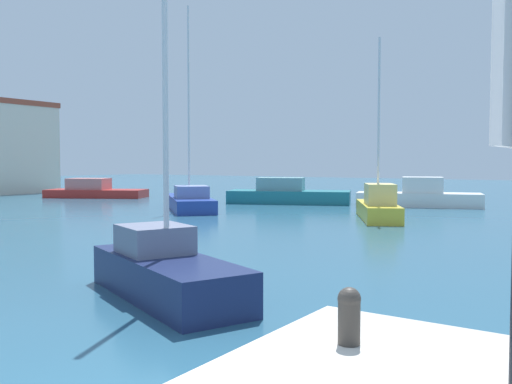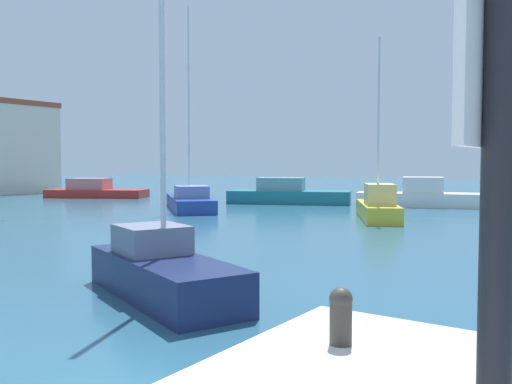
% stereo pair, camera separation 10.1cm
% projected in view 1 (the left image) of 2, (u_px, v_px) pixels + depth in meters
% --- Properties ---
extents(water, '(160.00, 160.00, 0.00)m').
position_uv_depth(water, '(79.00, 218.00, 29.14)').
color(water, '#285670').
rests_on(water, ground).
extents(mooring_bollard, '(0.24, 0.24, 0.58)m').
position_uv_depth(mooring_bollard, '(349.00, 313.00, 5.55)').
color(mooring_bollard, '#38332D').
rests_on(mooring_bollard, pier_quay).
extents(sailboat_blue_behind_lamppost, '(7.56, 7.89, 12.60)m').
position_uv_depth(sailboat_blue_behind_lamppost, '(190.00, 200.00, 34.44)').
color(sailboat_blue_behind_lamppost, '#233D93').
rests_on(sailboat_blue_behind_lamppost, water).
extents(sailboat_yellow_distant_north, '(6.53, 4.57, 9.34)m').
position_uv_depth(sailboat_yellow_distant_north, '(378.00, 206.00, 28.41)').
color(sailboat_yellow_distant_north, gold).
rests_on(sailboat_yellow_distant_north, water).
extents(motorboat_red_near_pier, '(6.31, 8.58, 1.61)m').
position_uv_depth(motorboat_red_near_pier, '(94.00, 191.00, 46.41)').
color(motorboat_red_near_pier, '#B22823').
rests_on(motorboat_red_near_pier, water).
extents(sailboat_navy_center_channel, '(3.48, 5.26, 7.86)m').
position_uv_depth(sailboat_navy_center_channel, '(165.00, 270.00, 12.00)').
color(sailboat_navy_center_channel, '#19234C').
rests_on(sailboat_navy_center_channel, water).
extents(motorboat_white_far_left, '(4.85, 8.38, 1.97)m').
position_uv_depth(motorboat_white_far_left, '(419.00, 196.00, 36.78)').
color(motorboat_white_far_left, white).
rests_on(motorboat_white_far_left, water).
extents(motorboat_teal_mid_harbor, '(6.01, 9.10, 1.85)m').
position_uv_depth(motorboat_teal_mid_harbor, '(288.00, 194.00, 39.63)').
color(motorboat_teal_mid_harbor, '#1E707A').
rests_on(motorboat_teal_mid_harbor, water).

